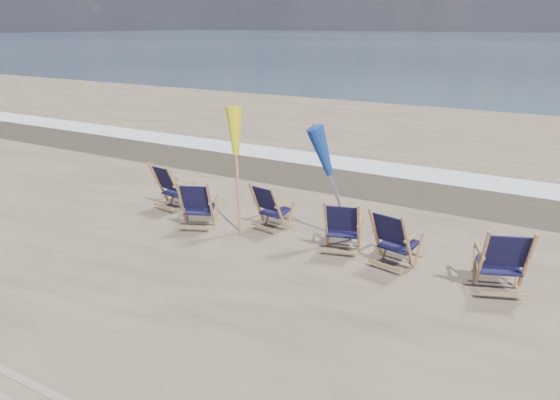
% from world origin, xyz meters
% --- Properties ---
extents(surf_foam, '(200.00, 1.40, 0.01)m').
position_xyz_m(surf_foam, '(0.00, 8.30, 0.00)').
color(surf_foam, silver).
rests_on(surf_foam, ground).
extents(wet_sand_strip, '(200.00, 2.60, 0.00)m').
position_xyz_m(wet_sand_strip, '(0.00, 6.80, 0.00)').
color(wet_sand_strip, '#42362A').
rests_on(wet_sand_strip, ground).
extents(beach_chair_0, '(0.74, 0.81, 1.00)m').
position_xyz_m(beach_chair_0, '(-2.77, 2.81, 0.50)').
color(beach_chair_0, '#121134').
rests_on(beach_chair_0, ground).
extents(beach_chair_1, '(0.85, 0.89, 0.97)m').
position_xyz_m(beach_chair_1, '(-1.56, 2.36, 0.48)').
color(beach_chair_1, '#121134').
rests_on(beach_chair_1, ground).
extents(beach_chair_2, '(0.68, 0.75, 0.92)m').
position_xyz_m(beach_chair_2, '(-0.44, 2.86, 0.46)').
color(beach_chair_2, '#121134').
rests_on(beach_chair_2, ground).
extents(beach_chair_3, '(0.78, 0.83, 0.95)m').
position_xyz_m(beach_chair_3, '(1.19, 2.68, 0.48)').
color(beach_chair_3, '#121134').
rests_on(beach_chair_3, ground).
extents(beach_chair_4, '(0.76, 0.83, 0.99)m').
position_xyz_m(beach_chair_4, '(2.09, 2.41, 0.50)').
color(beach_chair_4, '#121134').
rests_on(beach_chair_4, ground).
extents(beach_chair_5, '(0.90, 0.95, 1.05)m').
position_xyz_m(beach_chair_5, '(3.74, 2.49, 0.53)').
color(beach_chair_5, '#121134').
rests_on(beach_chair_5, ground).
extents(umbrella_yellow, '(0.30, 0.30, 2.25)m').
position_xyz_m(umbrella_yellow, '(-1.15, 2.64, 1.72)').
color(umbrella_yellow, '#A57B4A').
rests_on(umbrella_yellow, ground).
extents(umbrella_blue, '(0.30, 0.30, 2.11)m').
position_xyz_m(umbrella_blue, '(0.58, 3.06, 1.59)').
color(umbrella_blue, '#A5A5AD').
rests_on(umbrella_blue, ground).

